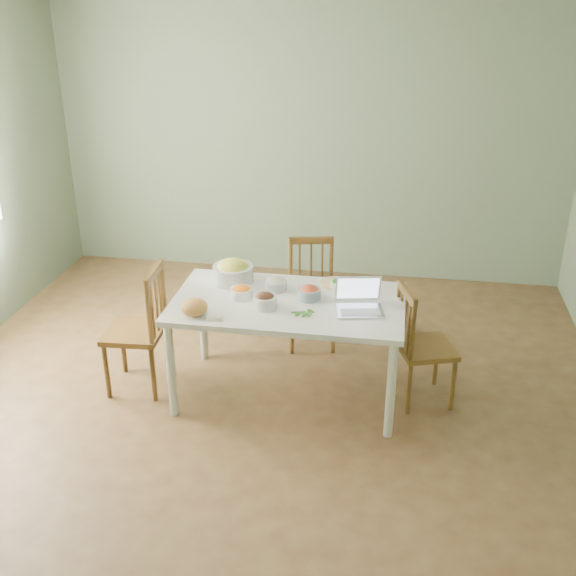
% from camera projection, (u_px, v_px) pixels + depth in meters
% --- Properties ---
extents(floor, '(5.00, 5.00, 0.00)m').
position_uv_depth(floor, '(260.00, 404.00, 4.97)').
color(floor, '#4A2E1B').
rests_on(floor, ground).
extents(wall_back, '(5.00, 0.00, 2.70)m').
position_uv_depth(wall_back, '(309.00, 141.00, 6.65)').
color(wall_back, slate).
rests_on(wall_back, ground).
extents(wall_front, '(5.00, 0.00, 2.70)m').
position_uv_depth(wall_front, '(92.00, 490.00, 2.17)').
color(wall_front, slate).
rests_on(wall_front, ground).
extents(dining_table, '(1.61, 0.91, 0.76)m').
position_uv_depth(dining_table, '(288.00, 348.00, 4.95)').
color(dining_table, white).
rests_on(dining_table, floor).
extents(chair_far, '(0.46, 0.44, 0.89)m').
position_uv_depth(chair_far, '(312.00, 296.00, 5.61)').
color(chair_far, '#36230D').
rests_on(chair_far, floor).
extents(chair_left, '(0.43, 0.45, 0.96)m').
position_uv_depth(chair_left, '(134.00, 329.00, 5.00)').
color(chair_left, '#36230D').
rests_on(chair_left, floor).
extents(chair_right, '(0.48, 0.49, 0.89)m').
position_uv_depth(chair_right, '(426.00, 345.00, 4.86)').
color(chair_right, '#36230D').
rests_on(chair_right, floor).
extents(bread_boule, '(0.21, 0.21, 0.11)m').
position_uv_depth(bread_boule, '(194.00, 307.00, 4.58)').
color(bread_boule, '#B77B44').
rests_on(bread_boule, dining_table).
extents(butter_stick, '(0.10, 0.03, 0.03)m').
position_uv_depth(butter_stick, '(215.00, 318.00, 4.52)').
color(butter_stick, white).
rests_on(butter_stick, dining_table).
extents(bowl_squash, '(0.33, 0.33, 0.17)m').
position_uv_depth(bowl_squash, '(233.00, 271.00, 5.05)').
color(bowl_squash, '#E7ED60').
rests_on(bowl_squash, dining_table).
extents(bowl_carrot, '(0.19, 0.19, 0.09)m').
position_uv_depth(bowl_carrot, '(241.00, 292.00, 4.83)').
color(bowl_carrot, orange).
rests_on(bowl_carrot, dining_table).
extents(bowl_onion, '(0.18, 0.18, 0.09)m').
position_uv_depth(bowl_onion, '(275.00, 284.00, 4.95)').
color(bowl_onion, beige).
rests_on(bowl_onion, dining_table).
extents(bowl_mushroom, '(0.19, 0.19, 0.11)m').
position_uv_depth(bowl_mushroom, '(265.00, 300.00, 4.68)').
color(bowl_mushroom, black).
rests_on(bowl_mushroom, dining_table).
extents(bowl_redpep, '(0.19, 0.19, 0.10)m').
position_uv_depth(bowl_redpep, '(309.00, 292.00, 4.81)').
color(bowl_redpep, '#D6462B').
rests_on(bowl_redpep, dining_table).
extents(bowl_broccoli, '(0.17, 0.17, 0.08)m').
position_uv_depth(bowl_broccoli, '(340.00, 284.00, 4.95)').
color(bowl_broccoli, '#114F0A').
rests_on(bowl_broccoli, dining_table).
extents(flatbread, '(0.24, 0.24, 0.02)m').
position_uv_depth(flatbread, '(335.00, 283.00, 5.04)').
color(flatbread, tan).
rests_on(flatbread, dining_table).
extents(basil_bunch, '(0.17, 0.17, 0.02)m').
position_uv_depth(basil_bunch, '(302.00, 312.00, 4.62)').
color(basil_bunch, '#396F2B').
rests_on(basil_bunch, dining_table).
extents(laptop, '(0.36, 0.33, 0.21)m').
position_uv_depth(laptop, '(360.00, 298.00, 4.59)').
color(laptop, silver).
rests_on(laptop, dining_table).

